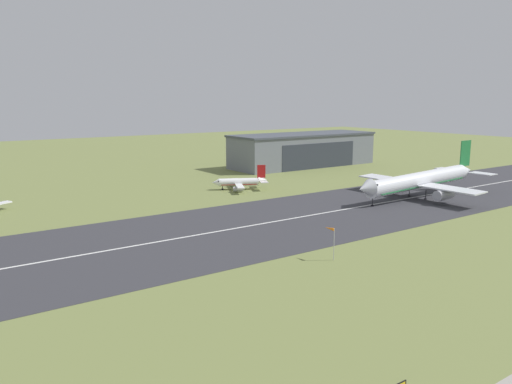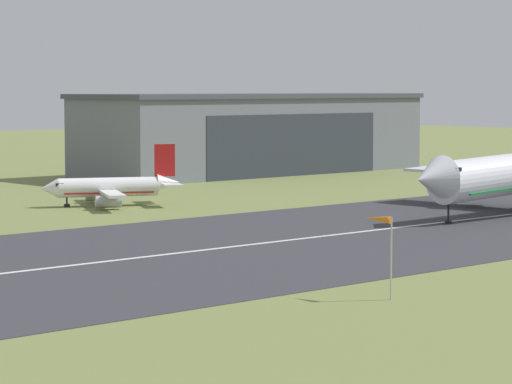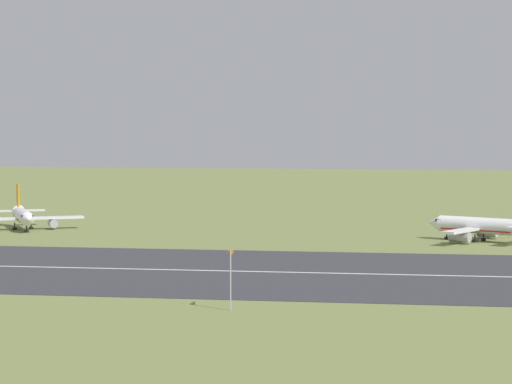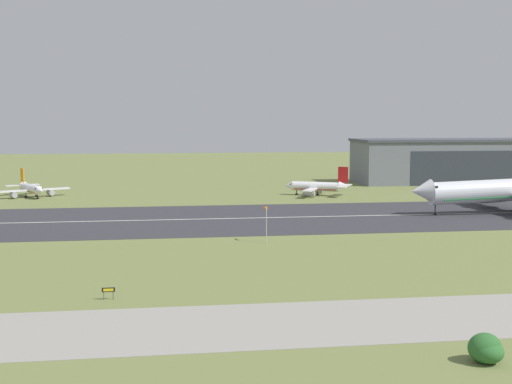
% 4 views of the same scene
% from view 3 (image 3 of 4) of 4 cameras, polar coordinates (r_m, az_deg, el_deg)
% --- Properties ---
extents(runway_strip, '(517.56, 50.59, 0.06)m').
position_cam_3_polar(runway_strip, '(169.30, -7.68, -3.58)').
color(runway_strip, '#333338').
rests_on(runway_strip, ground_plane).
extents(runway_centreline, '(465.81, 0.70, 0.01)m').
position_cam_3_polar(runway_centreline, '(169.30, -7.68, -3.57)').
color(runway_centreline, silver).
rests_on(runway_centreline, runway_strip).
extents(airplane_parked_west, '(20.50, 20.26, 8.74)m').
position_cam_3_polar(airplane_parked_west, '(206.96, 10.50, -1.59)').
color(airplane_parked_west, white).
rests_on(airplane_parked_west, ground_plane).
extents(airplane_parked_centre, '(21.03, 19.38, 8.08)m').
position_cam_3_polar(airplane_parked_centre, '(229.11, -10.92, -1.13)').
color(airplane_parked_centre, white).
rests_on(airplane_parked_centre, ground_plane).
extents(windsock_pole, '(0.82, 2.64, 6.67)m').
position_cam_3_polar(windsock_pole, '(132.36, -1.16, -2.96)').
color(windsock_pole, '#B7B7BC').
rests_on(windsock_pole, ground_plane).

